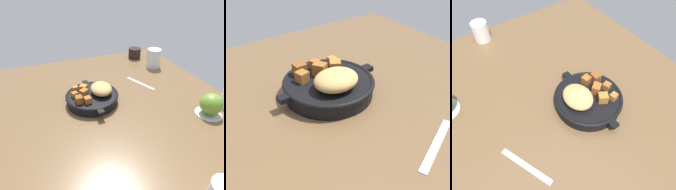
{
  "view_description": "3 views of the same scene",
  "coord_description": "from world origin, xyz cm",
  "views": [
    {
      "loc": [
        61.32,
        -24.95,
        46.85
      ],
      "look_at": [
        1.01,
        -1.91,
        5.45
      ],
      "focal_mm": 30.41,
      "sensor_mm": 36.0,
      "label": 1
    },
    {
      "loc": [
        27.14,
        40.33,
        39.19
      ],
      "look_at": [
        -3.51,
        -3.03,
        3.23
      ],
      "focal_mm": 45.53,
      "sensor_mm": 36.0,
      "label": 2
    },
    {
      "loc": [
        -35.9,
        22.26,
        59.18
      ],
      "look_at": [
        0.01,
        -2.49,
        4.3
      ],
      "focal_mm": 34.96,
      "sensor_mm": 36.0,
      "label": 3
    }
  ],
  "objects": [
    {
      "name": "ground_plane",
      "position": [
        0.0,
        0.0,
        -1.2
      ],
      "size": [
        110.7,
        99.81,
        2.4
      ],
      "primitive_type": "cube",
      "color": "brown"
    },
    {
      "name": "cast_iron_skillet",
      "position": [
        -4.67,
        -8.34,
        3.01
      ],
      "size": [
        26.6,
        22.31,
        8.39
      ],
      "color": "black",
      "rests_on": "ground_plane"
    },
    {
      "name": "butter_knife",
      "position": [
        -11.95,
        18.36,
        0.18
      ],
      "size": [
        16.31,
        8.09,
        0.36
      ],
      "primitive_type": "cube",
      "rotation": [
        0.0,
        0.0,
        0.4
      ],
      "color": "silver",
      "rests_on": "ground_plane"
    },
    {
      "name": "white_creamer_pitcher",
      "position": [
        48.16,
        6.79,
        4.14
      ],
      "size": [
        6.58,
        6.58,
        8.28
      ],
      "primitive_type": "cylinder",
      "color": "white",
      "rests_on": "ground_plane"
    }
  ]
}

